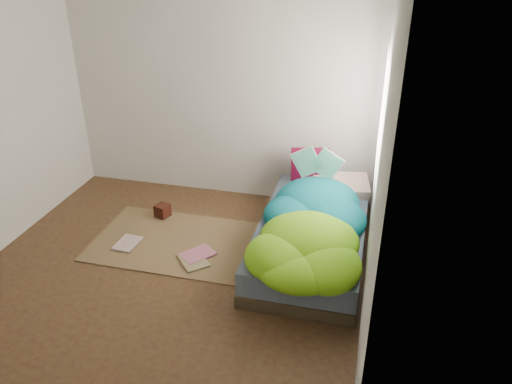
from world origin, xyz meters
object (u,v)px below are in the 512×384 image
bed (312,236)px  floor_book_b (191,249)px  pillow_magenta (310,167)px  floor_book_a (118,242)px  open_book (317,154)px  wooden_box (163,211)px

bed → floor_book_b: 1.18m
bed → pillow_magenta: (-0.15, 0.79, 0.37)m
floor_book_a → open_book: bearing=28.4°
pillow_magenta → floor_book_a: 2.14m
wooden_box → floor_book_b: 0.78m
pillow_magenta → wooden_box: 1.68m
pillow_magenta → floor_book_a: pillow_magenta is taller
pillow_magenta → open_book: size_ratio=0.93×
wooden_box → open_book: bearing=8.7°
wooden_box → floor_book_a: bearing=-110.1°
pillow_magenta → wooden_box: pillow_magenta is taller
bed → floor_book_b: size_ratio=6.53×
open_book → wooden_box: open_book is taller
floor_book_a → floor_book_b: size_ratio=0.94×
bed → floor_book_a: size_ratio=6.94×
bed → wooden_box: bed is taller
wooden_box → floor_book_b: size_ratio=0.45×
bed → open_book: (-0.05, 0.52, 0.64)m
bed → pillow_magenta: 0.89m
bed → floor_book_a: 1.94m
bed → floor_book_a: bed is taller
pillow_magenta → open_book: (0.10, -0.27, 0.27)m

